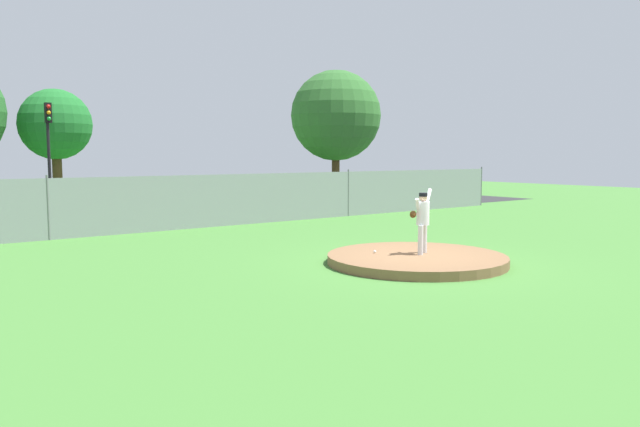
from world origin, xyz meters
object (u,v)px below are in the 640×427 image
pitcher_youth (422,217)px  traffic_light_near (49,139)px  parked_car_champagne (227,196)px  parked_car_navy (339,191)px  parked_car_red (96,202)px  parked_car_slate (156,199)px  baseball (375,252)px

pitcher_youth → traffic_light_near: traffic_light_near is taller
parked_car_champagne → parked_car_navy: size_ratio=1.01×
parked_car_red → parked_car_champagne: bearing=3.0°
pitcher_youth → parked_car_slate: bearing=94.5°
parked_car_slate → parked_car_red: (-2.59, -0.24, -0.00)m
parked_car_navy → parked_car_slate: bearing=179.6°
baseball → parked_car_navy: parked_car_navy is taller
traffic_light_near → parked_car_slate: bearing=-57.1°
pitcher_youth → baseball: size_ratio=22.04×
pitcher_youth → parked_car_navy: bearing=57.9°
baseball → parked_car_champagne: size_ratio=0.02×
pitcher_youth → traffic_light_near: bearing=102.5°
parked_car_champagne → parked_car_red: parked_car_red is taller
parked_car_champagne → parked_car_red: (-6.04, -0.31, 0.05)m
parked_car_navy → traffic_light_near: traffic_light_near is taller
parked_car_navy → parked_car_red: (-12.58, -0.17, 0.04)m
parked_car_slate → parked_car_red: bearing=-174.8°
parked_car_navy → parked_car_red: 12.58m
baseball → parked_car_navy: bearing=53.9°
parked_car_navy → pitcher_youth: bearing=-122.1°
parked_car_slate → traffic_light_near: (-3.08, 4.76, 2.59)m
parked_car_slate → traffic_light_near: traffic_light_near is taller
parked_car_red → pitcher_youth: bearing=-75.2°
parked_car_champagne → traffic_light_near: bearing=144.3°
parked_car_champagne → parked_car_red: bearing=-177.0°
parked_car_red → traffic_light_near: 5.66m
baseball → parked_car_slate: 13.45m
baseball → parked_car_navy: (9.75, 13.37, 0.53)m
pitcher_youth → baseball: (-0.87, 0.80, -0.90)m
baseball → parked_car_slate: parked_car_slate is taller
pitcher_youth → parked_car_slate: 14.28m
pitcher_youth → parked_car_red: pitcher_youth is taller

